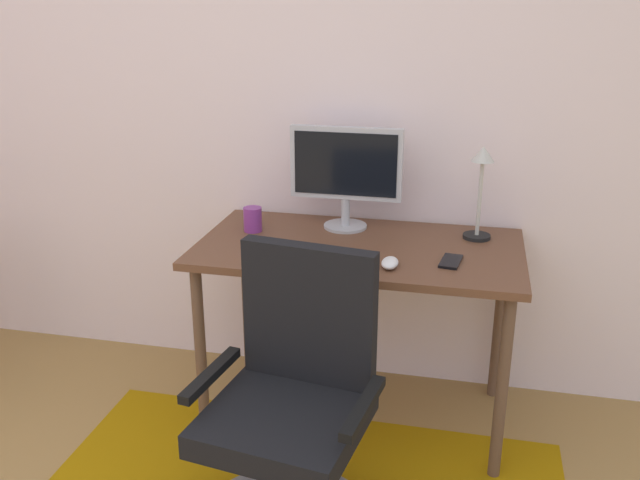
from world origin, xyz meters
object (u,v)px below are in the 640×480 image
object	(u,v)px
desk_lamp	(481,180)
coffee_cup	(253,219)
office_chair	(292,434)
keyboard	(313,262)
cell_phone	(451,261)
monitor	(346,169)
desk	(359,265)
computer_mouse	(390,263)

from	to	relation	value
desk_lamp	coffee_cup	bearing A→B (deg)	-172.90
coffee_cup	office_chair	xyz separation A→B (m)	(0.36, -0.77, -0.46)
keyboard	cell_phone	bearing A→B (deg)	14.21
monitor	office_chair	world-z (taller)	monitor
desk	keyboard	size ratio (longest dim) A/B	2.93
keyboard	cell_phone	distance (m)	0.50
computer_mouse	cell_phone	xyz separation A→B (m)	(0.21, 0.09, -0.01)
monitor	keyboard	distance (m)	0.50
keyboard	office_chair	xyz separation A→B (m)	(0.04, -0.46, -0.42)
monitor	coffee_cup	size ratio (longest dim) A/B	4.58
keyboard	desk_lamp	distance (m)	0.75
desk_lamp	keyboard	bearing A→B (deg)	-143.91
monitor	cell_phone	bearing A→B (deg)	-34.59
computer_mouse	office_chair	size ratio (longest dim) A/B	0.11
coffee_cup	cell_phone	world-z (taller)	coffee_cup
coffee_cup	keyboard	bearing A→B (deg)	-43.05
monitor	cell_phone	world-z (taller)	monitor
desk_lamp	office_chair	bearing A→B (deg)	-121.56
desk	office_chair	size ratio (longest dim) A/B	1.33
desk	office_chair	xyz separation A→B (m)	(-0.09, -0.69, -0.32)
desk_lamp	office_chair	distance (m)	1.22
coffee_cup	office_chair	world-z (taller)	office_chair
computer_mouse	monitor	bearing A→B (deg)	120.59
office_chair	keyboard	bearing A→B (deg)	102.96
keyboard	office_chair	distance (m)	0.62
keyboard	coffee_cup	size ratio (longest dim) A/B	4.28
coffee_cup	office_chair	bearing A→B (deg)	-64.59
monitor	desk_lamp	world-z (taller)	monitor
monitor	office_chair	size ratio (longest dim) A/B	0.48
cell_phone	desk	bearing A→B (deg)	170.43
monitor	cell_phone	distance (m)	0.60
keyboard	office_chair	size ratio (longest dim) A/B	0.45
monitor	computer_mouse	bearing A→B (deg)	-59.41
monitor	office_chair	xyz separation A→B (m)	(0.00, -0.89, -0.66)
keyboard	cell_phone	size ratio (longest dim) A/B	3.07
keyboard	cell_phone	world-z (taller)	keyboard
keyboard	desk_lamp	size ratio (longest dim) A/B	1.15
monitor	keyboard	bearing A→B (deg)	-94.66
coffee_cup	monitor	bearing A→B (deg)	19.38
monitor	keyboard	xyz separation A→B (m)	(-0.04, -0.43, -0.24)
computer_mouse	office_chair	bearing A→B (deg)	-116.12
desk	desk_lamp	distance (m)	0.58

